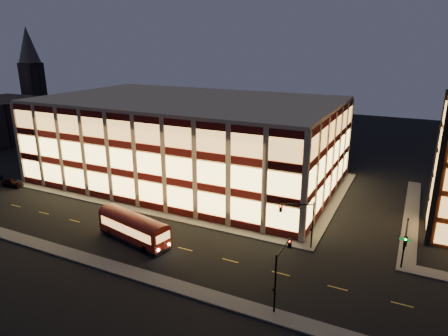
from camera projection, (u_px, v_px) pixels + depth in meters
The scene contains 13 objects.
ground at pixel (147, 215), 57.17m from camera, with size 200.00×200.00×0.00m, color black.
sidewalk_office_south at pixel (135, 209), 59.26m from camera, with size 54.00×2.00×0.15m, color #514F4C.
sidewalk_office_east at pixel (334, 201), 62.02m from camera, with size 2.00×30.00×0.15m, color #514F4C.
sidewalk_tower_west at pixel (411, 214), 57.39m from camera, with size 2.00×30.00×0.15m, color #514F4C.
sidewalk_near at pixel (79, 257), 46.02m from camera, with size 100.00×2.00×0.15m, color #514F4C.
office_building at pixel (189, 139), 70.68m from camera, with size 50.45×30.45×14.50m.
church_tower at pixel (35, 94), 118.12m from camera, with size 5.00×5.00×18.00m, color #2D2621.
church_spire at pixel (28, 45), 113.89m from camera, with size 6.00×6.00×10.00m, color #4C473F.
traffic_signal_far at pixel (301, 217), 46.79m from camera, with size 3.79×1.87×6.00m.
traffic_signal_right at pixel (405, 240), 41.31m from camera, with size 1.20×4.37×6.00m.
traffic_signal_near at pixel (281, 266), 36.60m from camera, with size 0.32×4.45×6.00m.
trolley_bus at pixel (134, 227), 49.19m from camera, with size 10.88×4.83×3.58m.
parked_car_0 at pixel (12, 183), 68.34m from camera, with size 1.59×3.94×1.34m, color black.
Camera 1 is at (33.01, -42.22, 23.72)m, focal length 32.00 mm.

